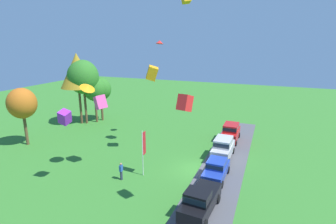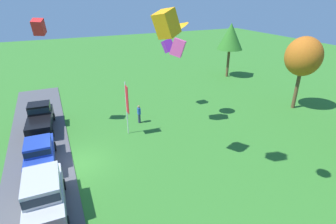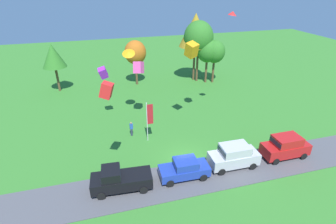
{
  "view_description": "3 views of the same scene",
  "coord_description": "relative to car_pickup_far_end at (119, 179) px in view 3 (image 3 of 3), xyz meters",
  "views": [
    {
      "loc": [
        -23.48,
        -6.32,
        12.57
      ],
      "look_at": [
        1.38,
        3.5,
        5.43
      ],
      "focal_mm": 28.0,
      "sensor_mm": 36.0,
      "label": 1
    },
    {
      "loc": [
        16.43,
        -0.53,
        10.88
      ],
      "look_at": [
        0.7,
        6.57,
        3.06
      ],
      "focal_mm": 28.0,
      "sensor_mm": 36.0,
      "label": 2
    },
    {
      "loc": [
        -7.22,
        -19.4,
        15.93
      ],
      "look_at": [
        -0.89,
        3.2,
        3.86
      ],
      "focal_mm": 28.0,
      "sensor_mm": 36.0,
      "label": 3
    }
  ],
  "objects": [
    {
      "name": "ground_plane",
      "position": [
        6.61,
        2.23,
        -1.11
      ],
      "size": [
        120.0,
        120.0,
        0.0
      ],
      "primitive_type": "plane",
      "color": "#337528"
    },
    {
      "name": "flag_banner",
      "position": [
        4.0,
        6.67,
        1.79
      ],
      "size": [
        0.71,
        0.08,
        4.57
      ],
      "color": "silver",
      "rests_on": "ground"
    },
    {
      "name": "kite_box_over_trees",
      "position": [
        3.89,
        11.22,
        5.79
      ],
      "size": [
        1.41,
        1.64,
        1.62
      ],
      "primitive_type": "cube",
      "rotation": [
        -0.11,
        0.3,
        0.94
      ],
      "color": "#EA4C9E"
    },
    {
      "name": "person_on_lawn",
      "position": [
        2.24,
        8.19,
        -0.23
      ],
      "size": [
        0.36,
        0.24,
        1.71
      ],
      "color": "#2D334C",
      "rests_on": "ground"
    },
    {
      "name": "tree_right_of_center",
      "position": [
        -6.73,
        24.42,
        4.46
      ],
      "size": [
        3.48,
        3.48,
        7.35
      ],
      "color": "brown",
      "rests_on": "ground"
    },
    {
      "name": "tree_lone_near",
      "position": [
        15.37,
        23.51,
        7.3
      ],
      "size": [
        5.23,
        5.23,
        11.05
      ],
      "color": "brown",
      "rests_on": "ground"
    },
    {
      "name": "tree_center_back",
      "position": [
        18.08,
        21.46,
        4.11
      ],
      "size": [
        3.37,
        3.37,
        7.11
      ],
      "color": "brown",
      "rests_on": "ground"
    },
    {
      "name": "tree_far_left",
      "position": [
        15.69,
        22.79,
        6.28
      ],
      "size": [
        4.75,
        4.75,
        10.02
      ],
      "color": "brown",
      "rests_on": "ground"
    },
    {
      "name": "tree_far_right",
      "position": [
        5.51,
        23.92,
        4.22
      ],
      "size": [
        3.44,
        3.44,
        7.26
      ],
      "color": "brown",
      "rests_on": "ground"
    },
    {
      "name": "tree_left_of_center",
      "position": [
        16.92,
        21.75,
        4.26
      ],
      "size": [
        3.46,
        3.46,
        7.31
      ],
      "color": "brown",
      "rests_on": "ground"
    },
    {
      "name": "pavement_strip",
      "position": [
        6.61,
        -0.3,
        -1.08
      ],
      "size": [
        36.0,
        4.4,
        0.06
      ],
      "primitive_type": "cube",
      "color": "#4C4C51",
      "rests_on": "ground"
    },
    {
      "name": "kite_delta_low_drifter",
      "position": [
        13.83,
        9.15,
        11.49
      ],
      "size": [
        1.19,
        1.15,
        0.56
      ],
      "primitive_type": "cone",
      "rotation": [
        0.16,
        0.0,
        1.34
      ],
      "color": "red"
    },
    {
      "name": "car_suv_mid_row",
      "position": [
        10.59,
        0.17,
        0.19
      ],
      "size": [
        4.63,
        2.12,
        2.28
      ],
      "color": "#B7B7BC",
      "rests_on": "ground"
    },
    {
      "name": "car_pickup_far_end",
      "position": [
        0.0,
        0.0,
        0.0
      ],
      "size": [
        5.13,
        2.34,
        2.14
      ],
      "color": "black",
      "rests_on": "ground"
    },
    {
      "name": "car_sedan_near_entrance",
      "position": [
        5.7,
        -0.08,
        -0.07
      ],
      "size": [
        4.45,
        2.06,
        1.84
      ],
      "color": "#1E389E",
      "rests_on": "ground"
    },
    {
      "name": "car_suv_by_flagpole",
      "position": [
        16.19,
        0.16,
        0.19
      ],
      "size": [
        4.6,
        2.05,
        2.28
      ],
      "color": "red",
      "rests_on": "ground"
    },
    {
      "name": "kite_box_trailing_tail",
      "position": [
        8.95,
        7.97,
        8.23
      ],
      "size": [
        1.37,
        1.74,
        1.77
      ],
      "primitive_type": "cube",
      "rotation": [
        0.15,
        0.3,
        5.21
      ],
      "color": "orange"
    },
    {
      "name": "kite_delta_mid_center",
      "position": [
        2.95,
        11.84,
        7.4
      ],
      "size": [
        1.74,
        1.71,
        1.0
      ],
      "primitive_type": "cone",
      "rotation": [
        0.54,
        0.0,
        6.02
      ],
      "color": "orange"
    },
    {
      "name": "kite_box_high_right",
      "position": [
        -0.04,
        12.12,
        5.24
      ],
      "size": [
        1.15,
        1.16,
        1.52
      ],
      "primitive_type": "cube",
      "rotation": [
        0.31,
        0.3,
        4.75
      ],
      "color": "purple"
    },
    {
      "name": "kite_box_topmost",
      "position": [
        -0.15,
        1.27,
        7.44
      ],
      "size": [
        1.29,
        1.07,
        1.32
      ],
      "primitive_type": "cube",
      "rotation": [
        -0.03,
        0.3,
        5.96
      ],
      "color": "red"
    }
  ]
}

